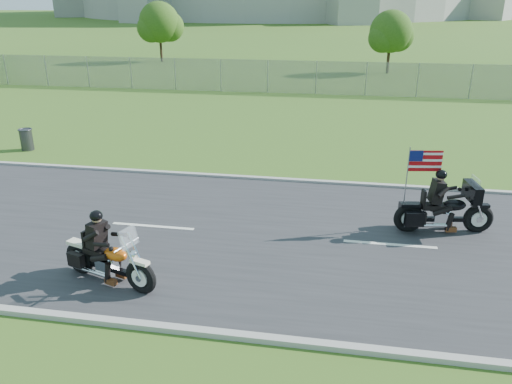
# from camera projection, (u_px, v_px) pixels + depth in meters

# --- Properties ---
(ground) EXTENTS (420.00, 420.00, 0.00)m
(ground) POSITION_uv_depth(u_px,v_px,m) (228.00, 233.00, 12.66)
(ground) COLOR #31581B
(ground) RESTS_ON ground
(road) EXTENTS (120.00, 8.00, 0.04)m
(road) POSITION_uv_depth(u_px,v_px,m) (228.00, 233.00, 12.65)
(road) COLOR #28282B
(road) RESTS_ON ground
(curb_north) EXTENTS (120.00, 0.18, 0.12)m
(curb_north) POSITION_uv_depth(u_px,v_px,m) (255.00, 178.00, 16.36)
(curb_north) COLOR #9E9B93
(curb_north) RESTS_ON ground
(curb_south) EXTENTS (120.00, 0.18, 0.12)m
(curb_south) POSITION_uv_depth(u_px,v_px,m) (178.00, 329.00, 8.93)
(curb_south) COLOR #9E9B93
(curb_south) RESTS_ON ground
(fence) EXTENTS (60.00, 0.03, 2.00)m
(fence) POSITION_uv_depth(u_px,v_px,m) (221.00, 75.00, 31.44)
(fence) COLOR gray
(fence) RESTS_ON ground
(tree_fence_near) EXTENTS (3.52, 3.28, 4.75)m
(tree_fence_near) POSITION_uv_depth(u_px,v_px,m) (391.00, 34.00, 38.18)
(tree_fence_near) COLOR #382316
(tree_fence_near) RESTS_ON ground
(tree_fence_mid) EXTENTS (3.96, 3.69, 5.30)m
(tree_fence_mid) POSITION_uv_depth(u_px,v_px,m) (160.00, 24.00, 44.90)
(tree_fence_mid) COLOR #382316
(tree_fence_mid) RESTS_ON ground
(motorcycle_lead) EXTENTS (2.34, 1.08, 1.62)m
(motorcycle_lead) POSITION_uv_depth(u_px,v_px,m) (107.00, 261.00, 10.31)
(motorcycle_lead) COLOR black
(motorcycle_lead) RESTS_ON ground
(motorcycle_follow) EXTENTS (2.51, 0.95, 2.10)m
(motorcycle_follow) POSITION_uv_depth(u_px,v_px,m) (444.00, 212.00, 12.52)
(motorcycle_follow) COLOR black
(motorcycle_follow) RESTS_ON ground
(trash_can) EXTENTS (0.62, 0.62, 0.82)m
(trash_can) POSITION_uv_depth(u_px,v_px,m) (27.00, 140.00, 19.43)
(trash_can) COLOR #3B3B40
(trash_can) RESTS_ON ground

